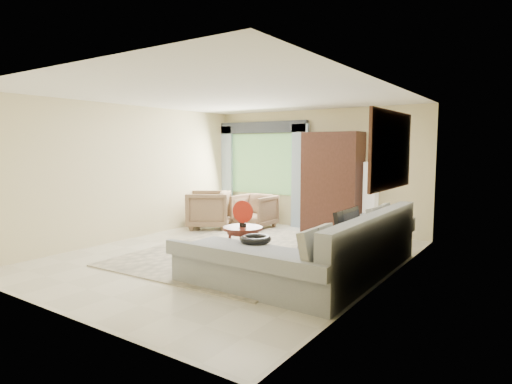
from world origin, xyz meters
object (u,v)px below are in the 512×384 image
Objects in this scene: armchair_right at (255,211)px; tv_screen at (349,227)px; armoire at (332,183)px; potted_plant at (230,211)px; armchair_left at (209,210)px; coffee_table at (243,245)px; sectional_sofa at (326,257)px; floor_lamp at (370,200)px.

tv_screen is at bearing -35.45° from armchair_right.
armchair_right is 1.85m from armoire.
armoire is (2.44, 0.31, 0.77)m from potted_plant.
armoire reaches higher than armchair_right.
armchair_right is (0.80, 0.63, -0.04)m from armchair_left.
coffee_table is 0.29× the size of armoire.
armchair_left is (-3.71, 1.85, 0.13)m from sectional_sofa.
armoire is at bearing 7.13° from potted_plant.
sectional_sofa is 3.24m from armoire.
armchair_left is at bearing 156.46° from tv_screen.
sectional_sofa is 6.13× the size of potted_plant.
armchair_left is 2.76m from armoire.
tv_screen is 1.31× the size of potted_plant.
armoire reaches higher than tv_screen.
armoire reaches higher than sectional_sofa.
tv_screen is 2.93m from floor_lamp.
tv_screen is 3.18m from armoire.
sectional_sofa is at bearing 32.02° from armchair_left.
potted_plant is (-0.77, 0.12, -0.09)m from armchair_right.
armchair_right is 0.39× the size of armoire.
armchair_left is at bearing -140.94° from armchair_right.
potted_plant is (-3.68, 2.59, -0.00)m from sectional_sofa.
floor_lamp reaches higher than armchair_left.
floor_lamp is (0.85, 3.14, 0.44)m from coffee_table.
potted_plant is at bearing 172.32° from armchair_right.
potted_plant is 3.30m from floor_lamp.
armchair_left is 1.61× the size of potted_plant.
armchair_right reaches higher than coffee_table.
armchair_left reaches higher than potted_plant.
potted_plant is (0.03, 0.75, -0.13)m from armchair_left.
tv_screen is 0.35× the size of armoire.
armchair_right is at bearing -168.85° from floor_lamp.
potted_plant is at bearing -173.57° from floor_lamp.
floor_lamp is (-0.70, 2.84, 0.03)m from tv_screen.
armchair_left is 1.02m from armchair_right.
armoire is (0.05, 3.08, 0.74)m from coffee_table.
sectional_sofa is 3.81m from armchair_right.
floor_lamp reaches higher than armchair_right.
armchair_left is at bearing 153.52° from sectional_sofa.
sectional_sofa is at bearing -66.94° from armoire.
tv_screen is 0.49× the size of floor_lamp.
coffee_table is 3.28m from floor_lamp.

